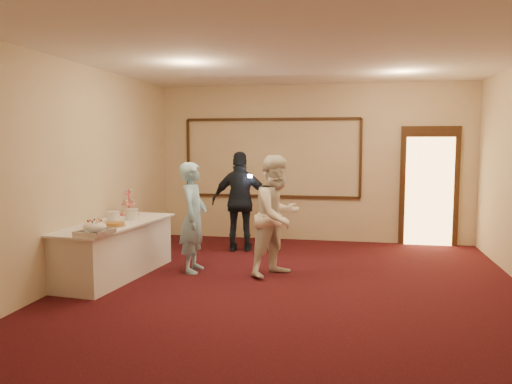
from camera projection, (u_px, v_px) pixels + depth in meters
floor at (291, 293)px, 6.33m from camera, size 7.00×7.00×0.00m
room_walls at (292, 133)px, 6.13m from camera, size 6.04×7.04×3.02m
wall_molding at (272, 158)px, 9.71m from camera, size 3.45×0.04×1.55m
doorway at (429, 187)px, 9.20m from camera, size 1.05×0.07×2.20m
buffet_table at (114, 249)px, 7.10m from camera, size 1.07×2.26×0.77m
pavlova_tray at (95, 229)px, 6.16m from camera, size 0.37×0.51×0.18m
cupcake_stand at (129, 205)px, 7.84m from camera, size 0.31×0.31×0.45m
plate_stack_a at (113, 217)px, 7.16m from camera, size 0.18×0.18×0.15m
plate_stack_b at (132, 214)px, 7.34m from camera, size 0.19×0.19×0.16m
tart at (115, 225)px, 6.75m from camera, size 0.30×0.30×0.06m
man at (193, 217)px, 7.32m from camera, size 0.41×0.61×1.62m
woman at (277, 216)px, 7.11m from camera, size 1.02×1.06×1.73m
guest at (241, 201)px, 8.73m from camera, size 1.07×0.56×1.75m
camera_flash at (250, 176)px, 8.44m from camera, size 0.08×0.06×0.05m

